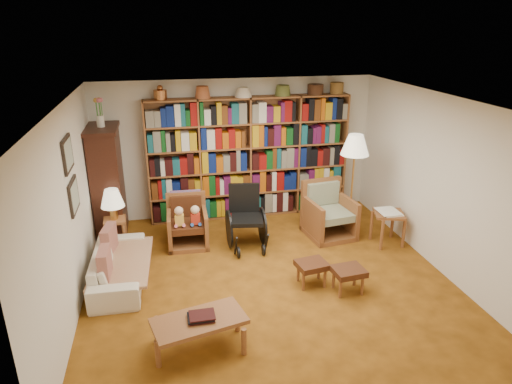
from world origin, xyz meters
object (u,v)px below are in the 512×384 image
object	(u,v)px
side_table_papers	(388,218)
footstool_a	(312,266)
wheelchair	(246,219)
coffee_table	(199,323)
armchair_sage	(327,214)
footstool_b	(349,273)
side_table_lamp	(116,228)
floor_lamp	(355,149)
sofa	(119,265)
armchair_leather	(187,223)

from	to	relation	value
side_table_papers	footstool_a	size ratio (longest dim) A/B	1.27
wheelchair	coffee_table	world-z (taller)	wheelchair
armchair_sage	footstool_b	size ratio (longest dim) A/B	2.08
armchair_sage	footstool_b	bearing A→B (deg)	-101.51
coffee_table	armchair_sage	bearing A→B (deg)	45.89
armchair_sage	wheelchair	distance (m)	1.45
side_table_lamp	floor_lamp	size ratio (longest dim) A/B	0.30
side_table_lamp	side_table_papers	distance (m)	4.36
armchair_sage	coffee_table	distance (m)	3.47
armchair_sage	side_table_papers	size ratio (longest dim) A/B	1.59
side_table_lamp	coffee_table	xyz separation A→B (m)	(1.06, -2.66, -0.03)
side_table_lamp	footstool_b	bearing A→B (deg)	-31.87
side_table_papers	footstool_a	world-z (taller)	side_table_papers
footstool_b	floor_lamp	bearing A→B (deg)	66.59
floor_lamp	coffee_table	world-z (taller)	floor_lamp
wheelchair	armchair_sage	bearing A→B (deg)	5.60
sofa	side_table_papers	xyz separation A→B (m)	(4.20, 0.27, 0.21)
wheelchair	side_table_papers	size ratio (longest dim) A/B	1.76
sofa	armchair_leather	distance (m)	1.43
sofa	floor_lamp	size ratio (longest dim) A/B	0.95
armchair_sage	side_table_papers	distance (m)	1.00
wheelchair	floor_lamp	xyz separation A→B (m)	(1.81, 0.06, 1.03)
floor_lamp	footstool_a	bearing A→B (deg)	-129.08
sofa	footstool_a	world-z (taller)	sofa
side_table_lamp	side_table_papers	bearing A→B (deg)	-9.74
footstool_b	coffee_table	xyz separation A→B (m)	(-2.05, -0.72, 0.05)
armchair_leather	coffee_table	distance (m)	2.64
armchair_sage	floor_lamp	world-z (taller)	floor_lamp
side_table_lamp	armchair_leather	size ratio (longest dim) A/B	0.63
side_table_lamp	wheelchair	size ratio (longest dim) A/B	0.51
side_table_lamp	coffee_table	size ratio (longest dim) A/B	0.47
sofa	armchair_leather	xyz separation A→B (m)	(1.02, 0.99, 0.10)
armchair_sage	footstool_a	xyz separation A→B (m)	(-0.78, -1.50, -0.07)
sofa	footstool_b	distance (m)	3.16
coffee_table	side_table_papers	bearing A→B (deg)	30.70
coffee_table	armchair_leather	bearing A→B (deg)	88.73
floor_lamp	side_table_papers	size ratio (longest dim) A/B	3.01
floor_lamp	wheelchair	bearing A→B (deg)	-177.96
side_table_lamp	floor_lamp	distance (m)	4.02
side_table_papers	footstool_b	xyz separation A→B (m)	(-1.18, -1.20, -0.17)
footstool_b	footstool_a	bearing A→B (deg)	147.23
armchair_sage	coffee_table	world-z (taller)	armchair_sage
sofa	coffee_table	xyz separation A→B (m)	(0.96, -1.65, 0.09)
floor_lamp	side_table_papers	xyz separation A→B (m)	(0.45, -0.49, -1.04)
sofa	footstool_a	bearing A→B (deg)	-102.45
armchair_sage	floor_lamp	bearing A→B (deg)	-11.62
armchair_sage	wheelchair	bearing A→B (deg)	-174.40
armchair_leather	armchair_sage	xyz separation A→B (m)	(2.36, -0.15, 0.01)
side_table_lamp	armchair_sage	world-z (taller)	armchair_sage
floor_lamp	side_table_papers	bearing A→B (deg)	-47.77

